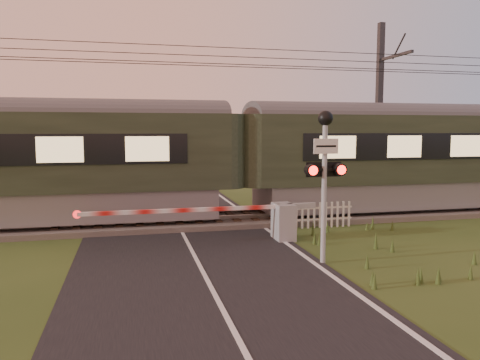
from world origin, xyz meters
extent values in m
plane|color=#2D4219|center=(0.00, 0.00, 0.00)|extent=(160.00, 160.00, 0.00)
cube|color=black|center=(0.00, 0.00, 0.01)|extent=(6.00, 140.00, 0.02)
cube|color=#47423D|center=(0.00, 6.50, 0.06)|extent=(140.00, 3.40, 0.24)
cube|color=slate|center=(0.00, 5.78, 0.26)|extent=(140.00, 0.08, 0.14)
cube|color=slate|center=(0.00, 7.22, 0.26)|extent=(140.00, 0.08, 0.14)
cube|color=#2D2116|center=(0.00, 6.50, 0.19)|extent=(0.24, 2.20, 0.06)
cylinder|color=black|center=(0.00, 6.20, 5.50)|extent=(120.00, 0.02, 0.02)
cylinder|color=black|center=(0.00, 6.80, 5.50)|extent=(120.00, 0.02, 0.02)
cylinder|color=black|center=(0.00, 6.50, 6.10)|extent=(120.00, 0.02, 0.02)
cylinder|color=black|center=(0.00, 6.50, 5.80)|extent=(120.00, 0.02, 0.02)
cube|color=gray|center=(2.84, 3.27, 0.54)|extent=(0.54, 0.84, 1.08)
cylinder|color=gray|center=(2.70, 3.27, 0.54)|extent=(0.12, 0.12, 1.08)
cube|color=gray|center=(3.38, 3.27, 1.00)|extent=(0.88, 0.16, 0.16)
cube|color=red|center=(-0.14, 3.27, 1.00)|extent=(5.67, 0.11, 0.11)
cylinder|color=red|center=(-2.98, 3.27, 1.00)|extent=(0.22, 0.04, 0.22)
cylinder|color=gray|center=(2.99, 0.68, 1.69)|extent=(0.12, 0.12, 3.37)
cube|color=white|center=(2.99, 0.62, 2.87)|extent=(0.62, 0.03, 0.36)
sphere|color=black|center=(2.99, 0.68, 3.53)|extent=(0.36, 0.36, 0.36)
cube|color=black|center=(2.99, 0.68, 2.31)|extent=(0.84, 0.07, 0.07)
cylinder|color=#FF140C|center=(2.63, 0.50, 2.31)|extent=(0.22, 0.02, 0.22)
cylinder|color=#FF140C|center=(3.35, 0.50, 2.31)|extent=(0.22, 0.02, 0.22)
cube|color=black|center=(2.99, 0.73, 2.31)|extent=(0.90, 0.02, 0.36)
cube|color=silver|center=(4.36, 4.63, 0.29)|extent=(2.73, 0.04, 0.06)
cube|color=silver|center=(4.36, 4.63, 0.67)|extent=(2.73, 0.04, 0.06)
cube|color=#2D2D30|center=(9.03, 8.80, 3.90)|extent=(0.25, 0.25, 7.81)
cube|color=#2D2D30|center=(9.03, 7.65, 6.25)|extent=(0.11, 2.40, 0.11)
camera|label=1|loc=(-1.57, -9.75, 3.25)|focal=35.00mm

